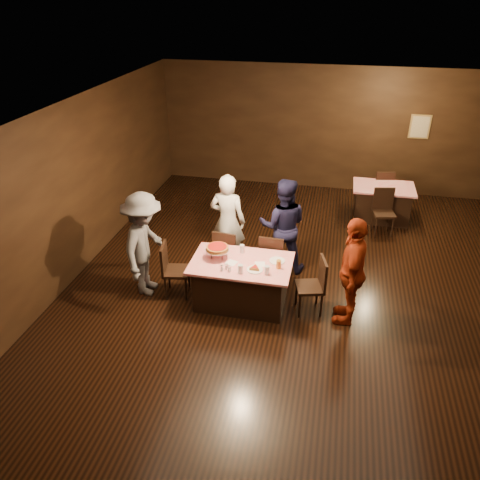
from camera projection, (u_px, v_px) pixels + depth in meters
name	position (u px, v px, depth m)	size (l,w,h in m)	color
room	(308.00, 180.00, 6.80)	(10.00, 10.04, 3.02)	black
main_table	(241.00, 282.00, 7.58)	(1.60, 1.00, 0.77)	red
back_table	(382.00, 203.00, 10.30)	(1.30, 0.90, 0.77)	#B70C1C
chair_far_left	(228.00, 252.00, 8.25)	(0.42, 0.42, 0.95)	black
chair_far_right	(273.00, 257.00, 8.11)	(0.42, 0.42, 0.95)	black
chair_end_left	(176.00, 270.00, 7.74)	(0.42, 0.42, 0.95)	black
chair_end_right	(310.00, 286.00, 7.34)	(0.42, 0.42, 0.95)	black
chair_back_near	(384.00, 213.00, 9.66)	(0.42, 0.42, 0.95)	black
chair_back_far	(381.00, 189.00, 10.77)	(0.42, 0.42, 0.95)	black
diner_white_jacket	(228.00, 221.00, 8.39)	(0.65, 0.43, 1.78)	silver
diner_navy_hoodie	(283.00, 226.00, 8.25)	(0.86, 0.67, 1.76)	black
diner_grey_knit	(145.00, 245.00, 7.63)	(1.16, 0.67, 1.80)	#5C5C61
diner_red_shirt	(352.00, 271.00, 6.96)	(1.03, 0.43, 1.76)	maroon
pizza_stand	(217.00, 248.00, 7.42)	(0.38, 0.38, 0.22)	black
plate_with_slice	(255.00, 269.00, 7.18)	(0.25, 0.25, 0.06)	white
plate_empty	(277.00, 261.00, 7.42)	(0.25, 0.25, 0.01)	white
glass_front_left	(240.00, 269.00, 7.10)	(0.08, 0.08, 0.14)	silver
glass_front_right	(267.00, 270.00, 7.07)	(0.08, 0.08, 0.14)	silver
glass_amber	(279.00, 264.00, 7.21)	(0.08, 0.08, 0.14)	#BF7F26
glass_back	(242.00, 249.00, 7.63)	(0.08, 0.08, 0.14)	silver
condiments	(226.00, 268.00, 7.16)	(0.17, 0.10, 0.09)	silver
napkin_center	(260.00, 264.00, 7.34)	(0.16, 0.16, 0.01)	white
napkin_left	(231.00, 263.00, 7.38)	(0.16, 0.16, 0.01)	white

